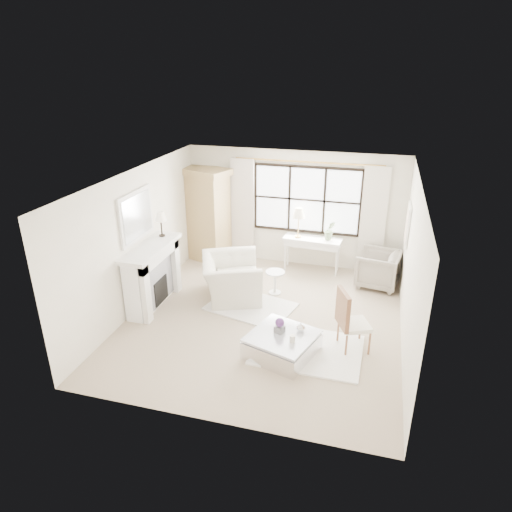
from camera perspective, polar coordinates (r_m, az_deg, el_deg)
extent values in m
plane|color=tan|center=(8.71, 0.93, -7.93)|extent=(5.50, 5.50, 0.00)
plane|color=white|center=(7.67, 1.06, 9.60)|extent=(5.50, 5.50, 0.00)
plane|color=white|center=(10.62, 4.72, 5.88)|extent=(5.00, 0.00, 5.00)
plane|color=white|center=(5.78, -5.96, -10.08)|extent=(5.00, 0.00, 5.00)
plane|color=white|center=(9.00, -14.62, 1.92)|extent=(0.00, 5.50, 5.50)
plane|color=silver|center=(7.91, 18.82, -1.63)|extent=(0.00, 5.50, 5.50)
cube|color=silver|center=(10.48, 6.37, 7.01)|extent=(2.40, 0.02, 1.50)
cylinder|color=#AB7F3B|center=(10.21, 6.53, 11.60)|extent=(3.30, 0.04, 0.04)
cube|color=beige|center=(10.83, -1.67, 5.67)|extent=(0.55, 0.10, 2.47)
cube|color=beige|center=(10.40, 14.40, 4.16)|extent=(0.55, 0.10, 2.47)
cube|color=white|center=(9.20, -13.01, -2.61)|extent=(0.34, 1.50, 1.18)
cube|color=#B1B0B8|center=(9.15, -12.03, -3.08)|extent=(0.03, 1.22, 0.97)
cube|color=black|center=(9.24, -11.87, -4.26)|extent=(0.06, 0.52, 0.50)
cube|color=white|center=(8.93, -13.14, 1.00)|extent=(0.58, 1.66, 0.08)
cube|color=white|center=(8.82, -14.77, 4.86)|extent=(0.05, 1.15, 0.95)
cube|color=silver|center=(8.81, -14.60, 4.85)|extent=(0.02, 1.00, 0.80)
cube|color=white|center=(9.42, 18.44, 3.72)|extent=(0.04, 0.62, 0.82)
cube|color=beige|center=(9.42, 18.31, 3.74)|extent=(0.01, 0.52, 0.72)
cylinder|color=black|center=(9.35, -11.65, 2.53)|extent=(0.12, 0.12, 0.03)
cylinder|color=black|center=(9.30, -11.73, 3.48)|extent=(0.03, 0.03, 0.30)
cone|color=#F8E7CB|center=(9.22, -11.85, 4.89)|extent=(0.22, 0.22, 0.18)
cube|color=tan|center=(10.97, -6.17, 4.75)|extent=(1.14, 0.90, 2.10)
cube|color=tan|center=(10.67, -6.43, 10.46)|extent=(1.29, 1.03, 0.14)
cube|color=silver|center=(10.46, 7.04, 1.60)|extent=(1.27, 0.50, 0.14)
cube|color=silver|center=(10.42, 7.07, 2.06)|extent=(1.33, 0.55, 0.06)
cylinder|color=#AD823C|center=(10.45, 5.25, 2.46)|extent=(0.14, 0.14, 0.03)
cylinder|color=#AD823C|center=(10.36, 5.30, 3.72)|extent=(0.02, 0.02, 0.46)
cone|color=beige|center=(10.26, 5.36, 5.41)|extent=(0.28, 0.28, 0.22)
imported|color=#647D53|center=(10.31, 9.20, 3.19)|extent=(0.30, 0.27, 0.44)
cylinder|color=silver|center=(9.63, 2.37, -4.60)|extent=(0.26, 0.26, 0.03)
cylinder|color=silver|center=(9.52, 2.39, -3.35)|extent=(0.06, 0.06, 0.44)
cylinder|color=white|center=(9.41, 2.42, -2.04)|extent=(0.40, 0.40, 0.03)
cube|color=white|center=(9.11, -0.63, -6.33)|extent=(1.84, 1.49, 0.03)
cube|color=white|center=(7.90, 6.46, -11.57)|extent=(1.81, 1.37, 0.03)
imported|color=beige|center=(9.32, -3.11, -2.76)|extent=(1.54, 1.64, 0.85)
imported|color=gray|center=(10.13, 14.98, -1.58)|extent=(0.99, 0.97, 0.78)
cube|color=white|center=(7.85, 12.23, -8.40)|extent=(0.62, 0.63, 0.07)
cube|color=#8D5C3B|center=(7.61, 10.80, -6.54)|extent=(0.24, 0.46, 0.60)
cube|color=silver|center=(7.70, 3.27, -11.18)|extent=(1.26, 1.26, 0.32)
cube|color=#B6BAC2|center=(7.59, 3.30, -9.93)|extent=(1.26, 1.26, 0.04)
cube|color=slate|center=(7.62, 2.97, -9.12)|extent=(0.18, 0.18, 0.11)
sphere|color=#512968|center=(7.55, 2.99, -8.30)|extent=(0.15, 0.15, 0.15)
cylinder|color=silver|center=(7.39, 4.57, -10.28)|extent=(0.09, 0.09, 0.12)
imported|color=white|center=(7.66, 5.61, -8.83)|extent=(0.17, 0.17, 0.15)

